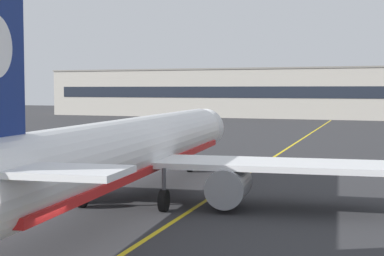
# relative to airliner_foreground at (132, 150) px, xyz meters

# --- Properties ---
(taxiway_centreline) EXTENTS (12.09, 179.63, 0.01)m
(taxiway_centreline) POSITION_rel_airliner_foreground_xyz_m (3.08, 16.02, -3.37)
(taxiway_centreline) COLOR yellow
(taxiway_centreline) RESTS_ON ground
(airliner_foreground) EXTENTS (32.35, 41.47, 11.65)m
(airliner_foreground) POSITION_rel_airliner_foreground_xyz_m (0.00, 0.00, 0.00)
(airliner_foreground) COLOR white
(airliner_foreground) RESTS_ON ground
(safety_cone_by_nose_gear) EXTENTS (0.44, 0.44, 0.55)m
(safety_cone_by_nose_gear) POSITION_rel_airliner_foreground_xyz_m (0.85, 16.27, -3.11)
(safety_cone_by_nose_gear) COLOR orange
(safety_cone_by_nose_gear) RESTS_ON ground
(terminal_building) EXTENTS (166.16, 12.40, 12.49)m
(terminal_building) POSITION_rel_airliner_foreground_xyz_m (3.31, 113.37, 2.88)
(terminal_building) COLOR #9E998E
(terminal_building) RESTS_ON ground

